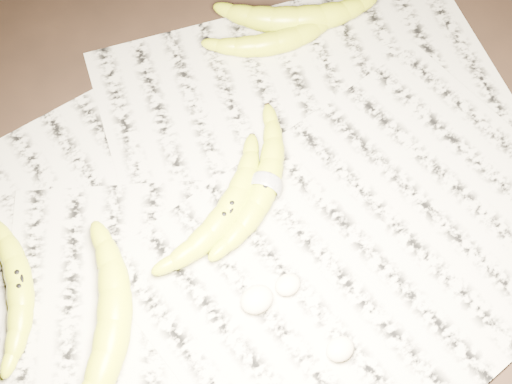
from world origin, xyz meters
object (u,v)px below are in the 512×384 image
banana_upper_a (277,41)px  banana_upper_b (297,18)px  banana_center (227,212)px  banana_left_b (113,323)px  banana_left_a (19,283)px  banana_taped (266,184)px

banana_upper_a → banana_upper_b: 0.05m
banana_upper_a → banana_upper_b: size_ratio=0.88×
banana_center → banana_upper_a: size_ratio=1.11×
banana_left_b → banana_upper_a: (0.38, 0.24, -0.00)m
banana_left_a → banana_taped: size_ratio=0.90×
banana_left_b → banana_center: banana_left_b is taller
banana_center → banana_taped: bearing=-19.0°
banana_upper_a → banana_taped: bearing=-111.0°
banana_center → banana_upper_b: size_ratio=0.97×
banana_left_b → banana_left_a: bearing=67.8°
banana_left_a → banana_taped: (0.32, -0.05, 0.00)m
banana_left_b → banana_center: 0.19m
banana_left_b → banana_taped: banana_left_b is taller
banana_center → banana_taped: size_ratio=0.95×
banana_left_b → banana_center: size_ratio=1.11×
banana_left_a → banana_taped: bearing=-81.8°
banana_upper_b → banana_taped: bearing=-104.1°
banana_upper_a → banana_left_b: bearing=-131.5°
banana_taped → banana_left_a: bearing=132.2°
banana_center → banana_upper_b: banana_upper_b is taller
banana_left_b → banana_upper_b: size_ratio=1.08×
banana_taped → banana_upper_a: bearing=13.4°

